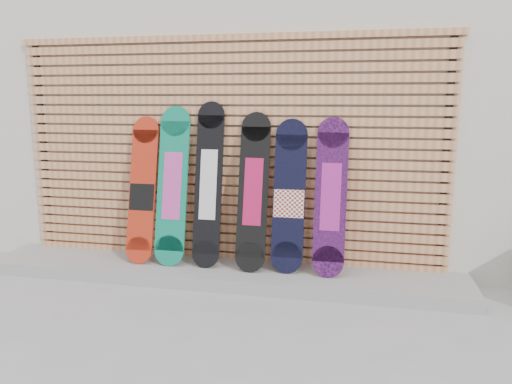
% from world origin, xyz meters
% --- Properties ---
extents(ground, '(80.00, 80.00, 0.00)m').
position_xyz_m(ground, '(0.00, 0.00, 0.00)').
color(ground, '#969698').
rests_on(ground, ground).
extents(building, '(12.00, 5.00, 3.60)m').
position_xyz_m(building, '(0.50, 3.50, 1.80)').
color(building, beige).
rests_on(building, ground).
extents(concrete_step, '(4.60, 0.70, 0.12)m').
position_xyz_m(concrete_step, '(-0.15, 0.68, 0.06)').
color(concrete_step, gray).
rests_on(concrete_step, ground).
extents(slat_wall, '(4.26, 0.08, 2.29)m').
position_xyz_m(slat_wall, '(-0.15, 0.97, 1.21)').
color(slat_wall, '#C27C51').
rests_on(slat_wall, ground).
extents(snowboard_0, '(0.27, 0.36, 1.41)m').
position_xyz_m(snowboard_0, '(-0.96, 0.76, 0.81)').
color(snowboard_0, '#B12712').
rests_on(snowboard_0, concrete_step).
extents(snowboard_1, '(0.30, 0.36, 1.52)m').
position_xyz_m(snowboard_1, '(-0.64, 0.76, 0.88)').
color(snowboard_1, '#0C7558').
rests_on(snowboard_1, concrete_step).
extents(snowboard_2, '(0.26, 0.34, 1.56)m').
position_xyz_m(snowboard_2, '(-0.28, 0.78, 0.90)').
color(snowboard_2, black).
rests_on(snowboard_2, concrete_step).
extents(snowboard_3, '(0.28, 0.37, 1.46)m').
position_xyz_m(snowboard_3, '(0.16, 0.76, 0.85)').
color(snowboard_3, black).
rests_on(snowboard_3, concrete_step).
extents(snowboard_4, '(0.30, 0.33, 1.40)m').
position_xyz_m(snowboard_4, '(0.49, 0.78, 0.81)').
color(snowboard_4, black).
rests_on(snowboard_4, concrete_step).
extents(snowboard_5, '(0.29, 0.36, 1.42)m').
position_xyz_m(snowboard_5, '(0.87, 0.77, 0.83)').
color(snowboard_5, black).
rests_on(snowboard_5, concrete_step).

